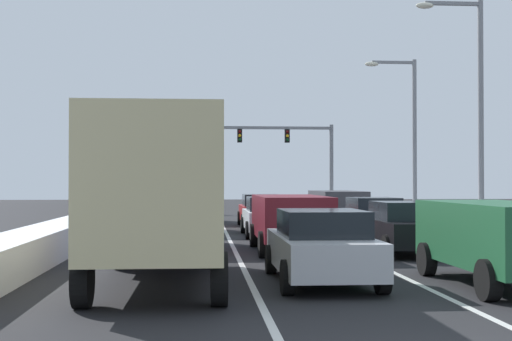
# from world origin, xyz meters

# --- Properties ---
(ground_plane) EXTENTS (120.00, 120.00, 0.00)m
(ground_plane) POSITION_xyz_m (0.00, 17.23, 0.00)
(ground_plane) COLOR black
(lane_stripe_between_right_lane_and_center_lane) EXTENTS (0.14, 47.39, 0.01)m
(lane_stripe_between_right_lane_and_center_lane) POSITION_xyz_m (1.70, 21.54, 0.00)
(lane_stripe_between_right_lane_and_center_lane) COLOR silver
(lane_stripe_between_right_lane_and_center_lane) RESTS_ON ground
(lane_stripe_between_center_lane_and_left_lane) EXTENTS (0.14, 47.39, 0.01)m
(lane_stripe_between_center_lane_and_left_lane) POSITION_xyz_m (-1.70, 21.54, 0.00)
(lane_stripe_between_center_lane_and_left_lane) COLOR silver
(lane_stripe_between_center_lane_and_left_lane) RESTS_ON ground
(snow_bank_right_shoulder) EXTENTS (1.26, 47.39, 0.72)m
(snow_bank_right_shoulder) POSITION_xyz_m (7.00, 21.54, 0.36)
(snow_bank_right_shoulder) COLOR white
(snow_bank_right_shoulder) RESTS_ON ground
(snow_bank_left_shoulder) EXTENTS (1.37, 47.39, 0.83)m
(snow_bank_left_shoulder) POSITION_xyz_m (-7.00, 21.54, 0.42)
(snow_bank_left_shoulder) COLOR white
(snow_bank_left_shoulder) RESTS_ON ground
(suv_green_right_lane_nearest) EXTENTS (2.16, 4.90, 1.67)m
(suv_green_right_lane_nearest) POSITION_xyz_m (3.24, 6.47, 1.02)
(suv_green_right_lane_nearest) COLOR #1E5633
(suv_green_right_lane_nearest) RESTS_ON ground
(sedan_black_right_lane_second) EXTENTS (2.00, 4.50, 1.51)m
(sedan_black_right_lane_second) POSITION_xyz_m (3.20, 13.10, 0.76)
(sedan_black_right_lane_second) COLOR black
(sedan_black_right_lane_second) RESTS_ON ground
(sedan_gray_right_lane_third) EXTENTS (2.00, 4.50, 1.51)m
(sedan_gray_right_lane_third) POSITION_xyz_m (3.63, 18.67, 0.76)
(sedan_gray_right_lane_third) COLOR slate
(sedan_gray_right_lane_third) RESTS_ON ground
(suv_charcoal_right_lane_fourth) EXTENTS (2.16, 4.90, 1.67)m
(suv_charcoal_right_lane_fourth) POSITION_xyz_m (3.51, 24.92, 1.02)
(suv_charcoal_right_lane_fourth) COLOR #38383D
(suv_charcoal_right_lane_fourth) RESTS_ON ground
(sedan_silver_center_lane_nearest) EXTENTS (2.00, 4.50, 1.51)m
(sedan_silver_center_lane_nearest) POSITION_xyz_m (-0.25, 7.20, 0.76)
(sedan_silver_center_lane_nearest) COLOR #B7BABF
(sedan_silver_center_lane_nearest) RESTS_ON ground
(suv_maroon_center_lane_second) EXTENTS (2.16, 4.90, 1.67)m
(suv_maroon_center_lane_second) POSITION_xyz_m (-0.07, 13.78, 1.02)
(suv_maroon_center_lane_second) COLOR maroon
(suv_maroon_center_lane_second) RESTS_ON ground
(sedan_white_center_lane_third) EXTENTS (2.00, 4.50, 1.51)m
(sedan_white_center_lane_third) POSITION_xyz_m (-0.11, 19.99, 0.76)
(sedan_white_center_lane_third) COLOR silver
(sedan_white_center_lane_third) RESTS_ON ground
(sedan_red_center_lane_fourth) EXTENTS (2.00, 4.50, 1.51)m
(sedan_red_center_lane_fourth) POSITION_xyz_m (0.04, 25.61, 0.76)
(sedan_red_center_lane_fourth) COLOR maroon
(sedan_red_center_lane_fourth) RESTS_ON ground
(box_truck_left_lane_nearest) EXTENTS (2.53, 7.20, 3.36)m
(box_truck_left_lane_nearest) POSITION_xyz_m (-3.54, 7.04, 1.90)
(box_truck_left_lane_nearest) COLOR #937F60
(box_truck_left_lane_nearest) RESTS_ON ground
(suv_navy_left_lane_second) EXTENTS (2.16, 4.90, 1.67)m
(suv_navy_left_lane_second) POSITION_xyz_m (-3.49, 15.28, 1.02)
(suv_navy_left_lane_second) COLOR navy
(suv_navy_left_lane_second) RESTS_ON ground
(suv_green_left_lane_third) EXTENTS (2.16, 4.90, 1.67)m
(suv_green_left_lane_third) POSITION_xyz_m (-3.49, 22.33, 1.02)
(suv_green_left_lane_third) COLOR #1E5633
(suv_green_left_lane_third) RESTS_ON ground
(suv_black_left_lane_fourth) EXTENTS (2.16, 4.90, 1.67)m
(suv_black_left_lane_fourth) POSITION_xyz_m (-3.31, 29.43, 1.02)
(suv_black_left_lane_fourth) COLOR black
(suv_black_left_lane_fourth) RESTS_ON ground
(traffic_light_gantry) EXTENTS (14.00, 0.47, 6.20)m
(traffic_light_gantry) POSITION_xyz_m (1.31, 43.07, 4.89)
(traffic_light_gantry) COLOR slate
(traffic_light_gantry) RESTS_ON ground
(street_lamp_right_near) EXTENTS (2.66, 0.36, 9.14)m
(street_lamp_right_near) POSITION_xyz_m (7.74, 19.39, 5.40)
(street_lamp_right_near) COLOR gray
(street_lamp_right_near) RESTS_ON ground
(street_lamp_right_mid) EXTENTS (2.66, 0.36, 8.31)m
(street_lamp_right_mid) POSITION_xyz_m (7.73, 28.00, 4.96)
(street_lamp_right_mid) COLOR gray
(street_lamp_right_mid) RESTS_ON ground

